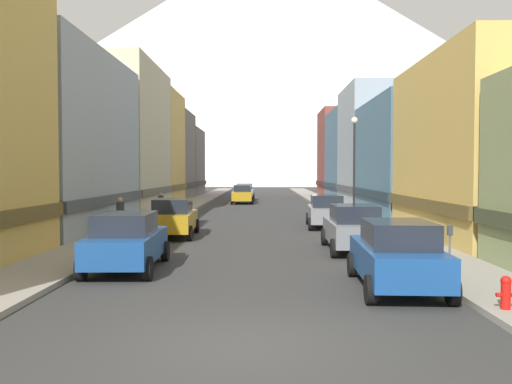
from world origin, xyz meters
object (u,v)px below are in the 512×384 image
at_px(car_left_1, 173,218).
at_px(fire_hydrant_near, 506,291).
at_px(car_driving_0, 242,194).
at_px(potted_plant_0, 107,222).
at_px(car_driving_1, 245,192).
at_px(potted_plant_1, 433,233).
at_px(parking_meter_near, 450,242).
at_px(pedestrian_0, 120,217).
at_px(car_right_1, 353,228).
at_px(car_left_0, 127,241).
at_px(car_right_2, 326,211).
at_px(streetlamp_right, 354,154).
at_px(pedestrian_1, 161,205).
at_px(car_right_0, 397,255).

height_order(car_left_1, fire_hydrant_near, car_left_1).
distance_m(car_driving_0, potted_plant_0, 26.50).
relative_size(car_driving_1, fire_hydrant_near, 6.25).
distance_m(car_driving_1, potted_plant_1, 37.08).
relative_size(car_driving_0, parking_meter_near, 3.31).
bearing_deg(pedestrian_0, potted_plant_1, -16.23).
xyz_separation_m(car_right_1, pedestrian_0, (-10.05, 4.41, 0.03)).
relative_size(car_left_0, pedestrian_0, 2.63).
height_order(parking_meter_near, pedestrian_0, pedestrian_0).
height_order(car_right_2, potted_plant_1, car_right_2).
bearing_deg(car_left_1, potted_plant_1, -20.06).
height_order(car_left_0, streetlamp_right, streetlamp_right).
bearing_deg(car_left_0, pedestrian_1, 97.61).
relative_size(car_left_1, car_driving_1, 1.01).
xyz_separation_m(car_right_2, pedestrian_0, (-10.05, -4.35, 0.03)).
relative_size(fire_hydrant_near, streetlamp_right, 0.12).
relative_size(car_left_1, potted_plant_0, 5.12).
bearing_deg(car_right_2, potted_plant_0, -160.36).
height_order(car_right_1, potted_plant_0, car_right_1).
distance_m(car_driving_1, pedestrian_0, 32.55).
bearing_deg(car_left_0, car_driving_0, 86.40).
relative_size(car_driving_1, potted_plant_1, 5.14).
xyz_separation_m(car_driving_1, pedestrian_1, (-4.65, -22.32, -0.05)).
xyz_separation_m(car_left_1, car_driving_1, (2.20, 32.13, 0.00)).
bearing_deg(pedestrian_0, car_right_1, -23.69).
xyz_separation_m(parking_meter_near, pedestrian_0, (-12.00, 9.32, -0.08)).
xyz_separation_m(pedestrian_0, pedestrian_1, (-0.00, 9.89, -0.08)).
xyz_separation_m(car_left_1, pedestrian_0, (-2.45, -0.08, 0.03)).
relative_size(car_right_2, pedestrian_1, 2.91).
relative_size(car_right_1, car_right_2, 0.99).
height_order(car_left_0, fire_hydrant_near, car_left_0).
xyz_separation_m(car_right_0, potted_plant_0, (-10.80, 11.57, -0.27)).
distance_m(car_right_2, potted_plant_1, 8.81).
xyz_separation_m(car_right_1, car_driving_0, (-5.40, 30.85, 0.00)).
bearing_deg(streetlamp_right, potted_plant_0, -161.20).
bearing_deg(fire_hydrant_near, parking_meter_near, 85.97).
bearing_deg(car_driving_0, pedestrian_1, -105.70).
bearing_deg(parking_meter_near, pedestrian_1, 121.99).
bearing_deg(car_right_2, parking_meter_near, -81.87).
bearing_deg(pedestrian_1, car_driving_1, 78.23).
distance_m(car_right_1, car_driving_1, 37.02).
height_order(car_right_0, car_right_2, same).
distance_m(potted_plant_0, pedestrian_1, 9.43).
relative_size(car_driving_1, potted_plant_0, 5.06).
relative_size(car_right_0, potted_plant_0, 5.14).
height_order(potted_plant_0, streetlamp_right, streetlamp_right).
bearing_deg(streetlamp_right, pedestrian_0, -157.94).
xyz_separation_m(car_left_1, car_right_2, (7.60, 4.26, 0.00)).
bearing_deg(car_driving_0, car_right_2, -76.27).
distance_m(parking_meter_near, pedestrian_0, 15.19).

